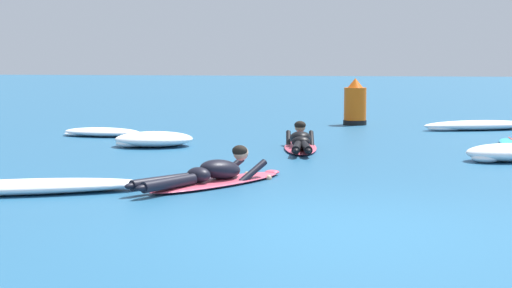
{
  "coord_description": "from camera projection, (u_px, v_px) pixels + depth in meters",
  "views": [
    {
      "loc": [
        0.63,
        -7.66,
        1.66
      ],
      "look_at": [
        -1.65,
        4.46,
        0.32
      ],
      "focal_mm": 55.05,
      "sensor_mm": 36.0,
      "label": 1
    }
  ],
  "objects": [
    {
      "name": "whitewater_mid_left",
      "position": [
        23.0,
        187.0,
        9.71
      ],
      "size": [
        3.1,
        1.75,
        0.18
      ],
      "color": "white",
      "rests_on": "ground"
    },
    {
      "name": "channel_marker_buoy",
      "position": [
        355.0,
        106.0,
        19.88
      ],
      "size": [
        0.59,
        0.59,
        1.18
      ],
      "color": "#EA5B0F",
      "rests_on": "ground"
    },
    {
      "name": "whitewater_far_band",
      "position": [
        154.0,
        139.0,
        14.98
      ],
      "size": [
        1.71,
        1.45,
        0.28
      ],
      "color": "white",
      "rests_on": "ground"
    },
    {
      "name": "ground_plane",
      "position": [
        374.0,
        134.0,
        17.54
      ],
      "size": [
        120.0,
        120.0,
        0.0
      ],
      "primitive_type": "plane",
      "color": "#235B84"
    },
    {
      "name": "whitewater_front",
      "position": [
        102.0,
        132.0,
        16.96
      ],
      "size": [
        1.8,
        0.93,
        0.19
      ],
      "color": "white",
      "rests_on": "ground"
    },
    {
      "name": "surfer_near",
      "position": [
        213.0,
        176.0,
        10.35
      ],
      "size": [
        1.74,
        2.52,
        0.55
      ],
      "color": "#E54C66",
      "rests_on": "ground"
    },
    {
      "name": "surfer_far",
      "position": [
        301.0,
        143.0,
        14.42
      ],
      "size": [
        0.94,
        2.73,
        0.55
      ],
      "color": "#E54C66",
      "rests_on": "ground"
    },
    {
      "name": "whitewater_back",
      "position": [
        508.0,
        153.0,
        12.83
      ],
      "size": [
        1.66,
        1.35,
        0.29
      ],
      "color": "white",
      "rests_on": "ground"
    },
    {
      "name": "whitewater_mid_right",
      "position": [
        478.0,
        125.0,
        18.44
      ],
      "size": [
        2.77,
        1.66,
        0.23
      ],
      "color": "white",
      "rests_on": "ground"
    }
  ]
}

